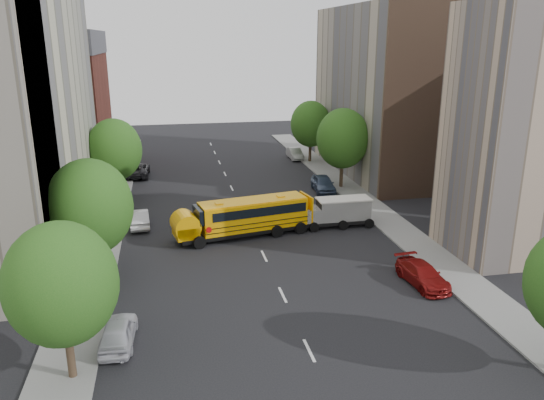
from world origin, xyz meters
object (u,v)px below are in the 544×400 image
object	(u,v)px
street_tree_0	(61,284)
parked_car_3	(423,275)
parked_car_5	(295,154)
street_tree_5	(311,124)
parked_car_0	(118,332)
parked_car_1	(139,218)
safari_truck	(338,212)
parked_car_2	(137,170)
school_bus	(243,216)
street_tree_1	(90,207)
street_tree_2	(114,150)
street_tree_4	(343,139)
parked_car_4	(323,184)

from	to	relation	value
street_tree_0	parked_car_3	xyz separation A→B (m)	(19.80, 5.68, -3.99)
street_tree_0	parked_car_5	size ratio (longest dim) A/B	1.78
street_tree_5	parked_car_0	world-z (taller)	street_tree_5
street_tree_5	parked_car_1	distance (m)	28.38
street_tree_0	parked_car_1	xyz separation A→B (m)	(2.20, 20.06, -3.94)
street_tree_0	parked_car_0	size ratio (longest dim) A/B	1.84
street_tree_0	parked_car_0	distance (m)	4.98
parked_car_3	parked_car_5	xyz separation A→B (m)	(0.80, 36.39, 0.03)
parked_car_3	safari_truck	bearing A→B (deg)	93.83
street_tree_5	safari_truck	world-z (taller)	street_tree_5
street_tree_5	parked_car_2	distance (m)	21.21
school_bus	parked_car_2	world-z (taller)	school_bus
safari_truck	parked_car_5	distance (m)	25.20
street_tree_1	safari_truck	world-z (taller)	street_tree_1
street_tree_0	street_tree_5	world-z (taller)	street_tree_5
street_tree_0	school_bus	xyz separation A→B (m)	(10.18, 16.24, -3.02)
street_tree_0	street_tree_1	world-z (taller)	street_tree_1
street_tree_5	parked_car_0	bearing A→B (deg)	-118.22
street_tree_1	parked_car_3	size ratio (longest dim) A/B	1.75
street_tree_1	parked_car_0	xyz separation A→B (m)	(1.83, -7.58, -4.26)
school_bus	parked_car_3	distance (m)	14.32
parked_car_1	parked_car_5	xyz separation A→B (m)	(18.40, 22.00, -0.02)
school_bus	street_tree_2	bearing A→B (deg)	120.03
parked_car_0	parked_car_5	xyz separation A→B (m)	(18.77, 39.65, -0.00)
safari_truck	parked_car_2	bearing A→B (deg)	130.00
school_bus	parked_car_3	xyz separation A→B (m)	(9.62, -10.56, -0.96)
parked_car_1	street_tree_1	bearing A→B (deg)	73.15
school_bus	parked_car_3	world-z (taller)	school_bus
street_tree_5	parked_car_0	xyz separation A→B (m)	(-20.17, -37.58, -4.02)
street_tree_4	parked_car_5	world-z (taller)	street_tree_4
safari_truck	parked_car_4	distance (m)	10.17
street_tree_4	parked_car_2	size ratio (longest dim) A/B	1.49
street_tree_1	street_tree_2	size ratio (longest dim) A/B	1.03
parked_car_0	street_tree_0	bearing A→B (deg)	56.46
street_tree_0	parked_car_1	world-z (taller)	street_tree_0
street_tree_5	street_tree_1	bearing A→B (deg)	-126.25
street_tree_0	parked_car_5	xyz separation A→B (m)	(20.60, 42.07, -3.96)
street_tree_1	parked_car_2	bearing A→B (deg)	87.01
street_tree_0	school_bus	world-z (taller)	street_tree_0
parked_car_4	street_tree_5	bearing A→B (deg)	84.65
school_bus	safari_truck	world-z (taller)	school_bus
street_tree_0	street_tree_4	bearing A→B (deg)	51.84
street_tree_1	parked_car_2	size ratio (longest dim) A/B	1.46
school_bus	parked_car_0	xyz separation A→B (m)	(-8.35, -13.82, -0.93)
street_tree_1	school_bus	size ratio (longest dim) A/B	0.75
school_bus	parked_car_1	world-z (taller)	school_bus
street_tree_2	parked_car_2	size ratio (longest dim) A/B	1.42
street_tree_1	parked_car_5	size ratio (longest dim) A/B	1.90
street_tree_4	street_tree_5	bearing A→B (deg)	90.00
parked_car_5	parked_car_1	bearing A→B (deg)	-129.99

